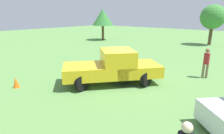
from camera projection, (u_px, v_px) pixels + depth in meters
name	position (u px, v px, depth m)	size (l,w,h in m)	color
ground_plane	(125.00, 80.00, 10.81)	(80.00, 80.00, 0.00)	#5B8C47
pickup_truck	(114.00, 66.00, 10.18)	(5.16, 4.76, 1.82)	black
person_visitor	(206.00, 61.00, 10.99)	(0.42, 0.42, 1.74)	#7A6B51
tree_back_right	(213.00, 17.00, 22.28)	(2.82, 2.82, 4.71)	brown
tree_far_center	(103.00, 17.00, 26.78)	(2.96, 2.96, 4.28)	brown
traffic_cone	(16.00, 82.00, 9.69)	(0.32, 0.32, 0.55)	orange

